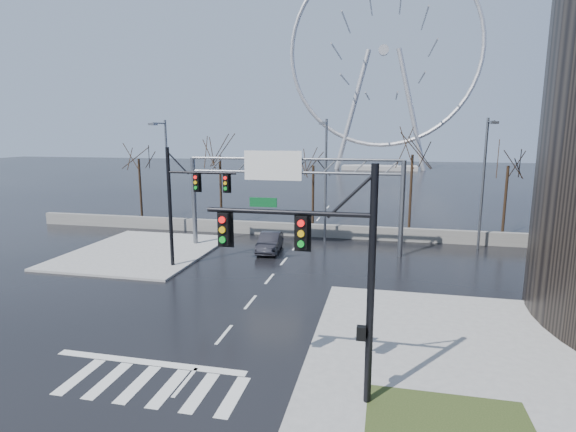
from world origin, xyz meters
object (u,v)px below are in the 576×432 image
(car, at_px, (270,242))
(sign_gantry, at_px, (288,183))
(signal_mast_near, at_px, (328,261))
(ferris_wheel, at_px, (383,58))
(signal_mast_far, at_px, (185,197))

(car, bearing_deg, sign_gantry, 20.36)
(sign_gantry, bearing_deg, signal_mast_near, -73.81)
(ferris_wheel, bearing_deg, sign_gantry, -93.84)
(signal_mast_near, relative_size, ferris_wheel, 0.16)
(signal_mast_near, xyz_separation_m, car, (-6.79, 18.41, -4.16))
(signal_mast_near, bearing_deg, sign_gantry, 106.19)
(signal_mast_far, relative_size, car, 1.86)
(signal_mast_far, bearing_deg, car, 52.02)
(signal_mast_near, bearing_deg, signal_mast_far, 130.26)
(sign_gantry, xyz_separation_m, car, (-1.27, -0.59, -4.47))
(car, bearing_deg, signal_mast_near, -74.40)
(ferris_wheel, relative_size, car, 11.85)
(signal_mast_near, height_order, signal_mast_far, same)
(signal_mast_near, height_order, sign_gantry, signal_mast_near)
(signal_mast_near, distance_m, car, 20.05)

